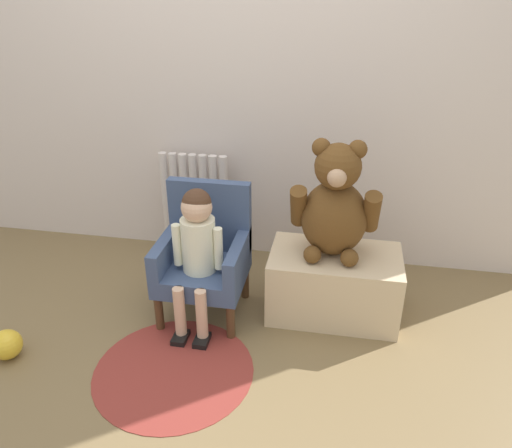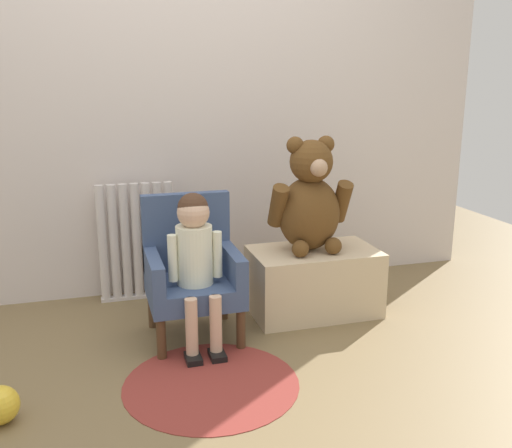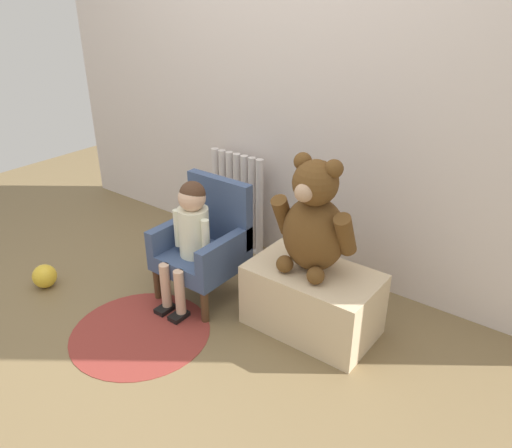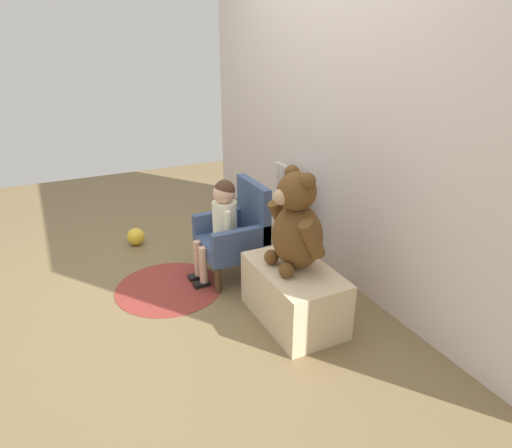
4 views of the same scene
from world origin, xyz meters
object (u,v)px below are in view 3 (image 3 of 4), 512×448
child_figure (191,227)px  toy_ball (45,276)px  low_bench (312,300)px  radiator (237,202)px  floor_rug (141,332)px  child_armchair (206,243)px  large_teddy_bear (314,222)px

child_figure → toy_ball: size_ratio=5.09×
low_bench → toy_ball: size_ratio=4.67×
radiator → floor_rug: size_ratio=0.92×
child_figure → floor_rug: (-0.02, -0.40, -0.47)m
child_armchair → floor_rug: 0.61m
radiator → toy_ball: (-0.60, -1.11, -0.26)m
radiator → low_bench: 1.02m
child_armchair → low_bench: size_ratio=1.03×
radiator → child_armchair: bearing=-68.6°
child_armchair → low_bench: bearing=6.6°
floor_rug → radiator: bearing=100.5°
child_figure → floor_rug: 0.62m
radiator → child_armchair: 0.59m
large_teddy_bear → toy_ball: 1.69m
low_bench → floor_rug: 0.92m
toy_ball → low_bench: bearing=23.2°
radiator → child_armchair: (0.21, -0.55, -0.00)m
child_figure → large_teddy_bear: (0.65, 0.21, 0.14)m
child_figure → large_teddy_bear: bearing=17.8°
radiator → floor_rug: radiator is taller
child_armchair → low_bench: (0.67, 0.08, -0.15)m
large_teddy_bear → toy_ball: large_teddy_bear is taller
low_bench → toy_ball: (-1.49, -0.64, -0.10)m
large_teddy_bear → toy_ball: bearing=-156.0°
radiator → large_teddy_bear: large_teddy_bear is taller
radiator → large_teddy_bear: bearing=-27.9°
child_armchair → child_figure: child_figure is taller
child_armchair → toy_ball: size_ratio=4.79×
floor_rug → large_teddy_bear: bearing=42.4°
low_bench → radiator: bearing=151.9°
radiator → low_bench: bearing=-28.1°
large_teddy_bear → child_figure: bearing=-162.2°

